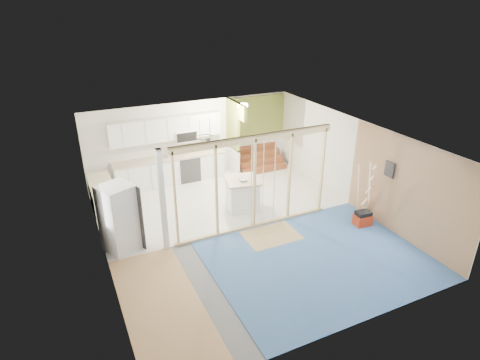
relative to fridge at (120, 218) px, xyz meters
name	(u,v)px	position (x,y,z in m)	size (l,w,h in m)	color
room	(244,185)	(3.06, -0.45, 0.45)	(7.01, 8.01, 2.61)	slate
floor_overlays	(245,227)	(3.13, -0.39, -0.84)	(7.00, 8.00, 0.03)	silver
stud_frame	(235,176)	(2.82, -0.45, 0.74)	(4.66, 0.14, 2.60)	#DDC487
base_cabinets	(152,178)	(1.45, 2.91, -0.38)	(4.45, 2.24, 0.93)	white
upper_cabinets	(168,129)	(2.22, 3.37, 0.97)	(3.60, 0.41, 0.85)	white
green_partition	(251,144)	(5.10, 3.21, 0.09)	(2.25, 1.51, 2.60)	olive
pot_rack	(205,139)	(2.75, 1.44, 1.15)	(0.52, 0.52, 0.72)	black
sheathing_panel	(407,191)	(6.54, -2.45, 0.45)	(0.02, 4.00, 2.60)	tan
electrical_panel	(390,169)	(6.49, -1.85, 0.80)	(0.04, 0.30, 0.40)	#333337
ceiling_light	(243,105)	(4.46, 2.55, 1.69)	(0.32, 0.32, 0.08)	#FFEABF
fridge	(120,218)	(0.00, 0.00, 0.00)	(0.99, 0.95, 1.70)	silver
island	(242,194)	(3.55, 0.65, -0.39)	(1.12, 1.12, 0.92)	white
bowl	(243,180)	(3.52, 0.57, 0.10)	(0.25, 0.25, 0.06)	white
soap_bottle_a	(168,152)	(2.11, 3.25, 0.24)	(0.13, 0.13, 0.33)	silver
soap_bottle_b	(216,148)	(3.76, 3.16, 0.18)	(0.09, 0.09, 0.19)	silver
toolbox	(363,219)	(6.06, -1.61, -0.65)	(0.47, 0.37, 0.42)	#A12A0E
ladder	(364,191)	(6.22, -1.37, 0.04)	(0.91, 0.21, 1.74)	#E0B989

